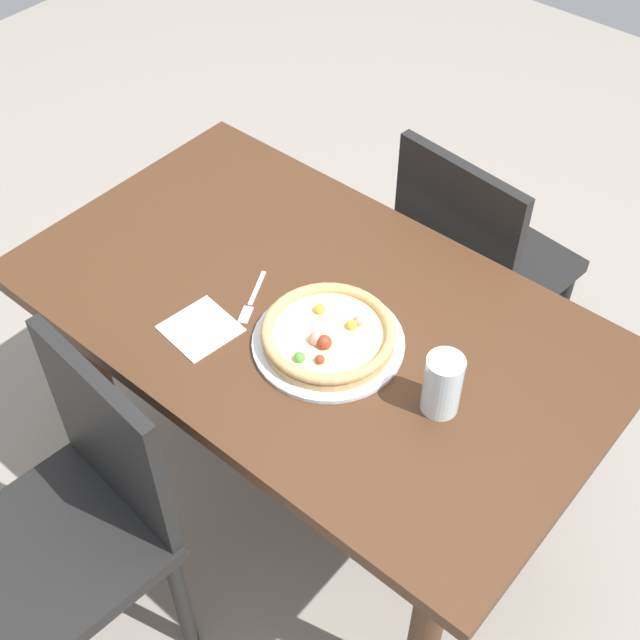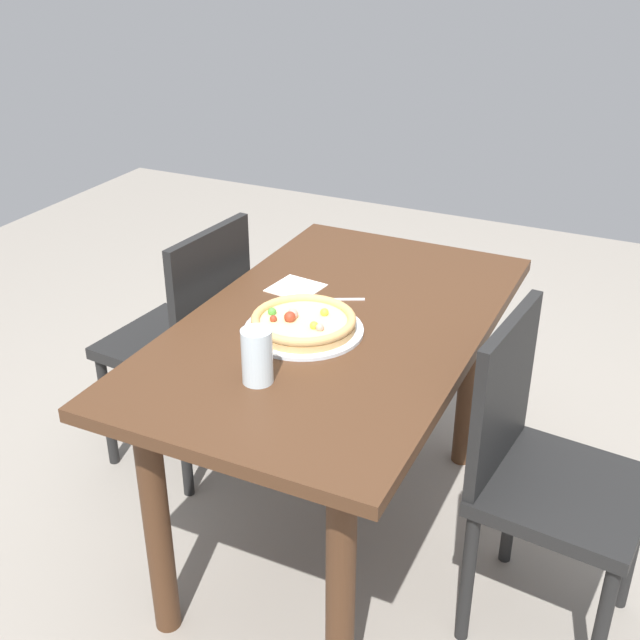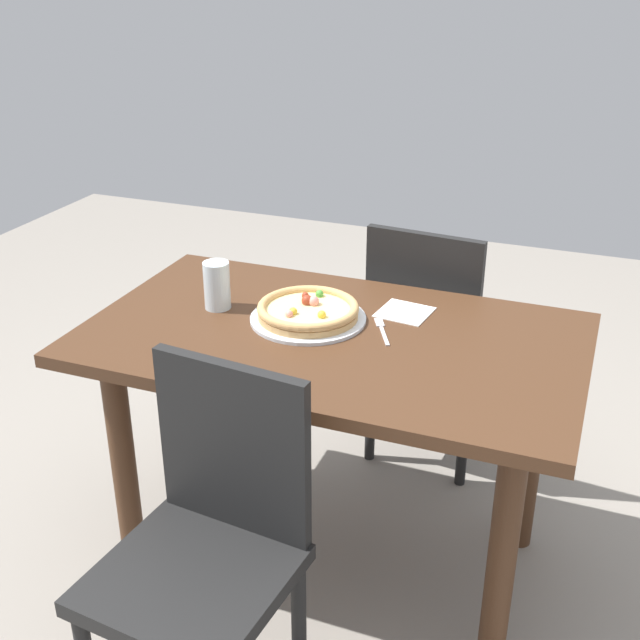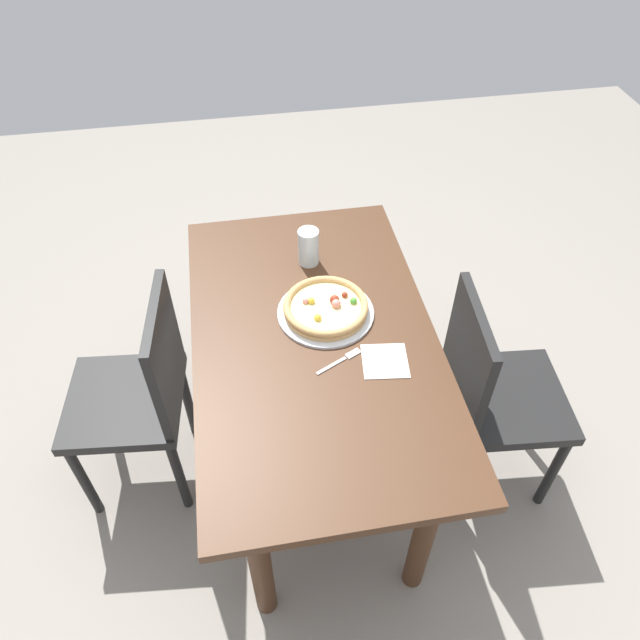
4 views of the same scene
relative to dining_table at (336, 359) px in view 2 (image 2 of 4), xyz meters
name	(u,v)px [view 2 (image 2 of 4)]	position (x,y,z in m)	size (l,w,h in m)	color
ground_plane	(334,531)	(0.00, 0.00, -0.63)	(6.00, 6.00, 0.00)	gray
dining_table	(336,359)	(0.00, 0.00, 0.00)	(1.33, 0.78, 0.75)	#472B19
chair_near	(541,469)	(-0.07, -0.60, -0.14)	(0.44, 0.44, 0.89)	black
chair_far	(186,337)	(0.14, 0.60, -0.14)	(0.44, 0.44, 0.89)	black
plate	(304,330)	(-0.09, 0.05, 0.12)	(0.32, 0.32, 0.01)	silver
pizza	(303,322)	(-0.09, 0.05, 0.15)	(0.28, 0.28, 0.05)	tan
fork	(331,299)	(0.12, 0.07, 0.12)	(0.09, 0.16, 0.00)	silver
drinking_glass	(257,356)	(-0.36, 0.04, 0.19)	(0.08, 0.08, 0.14)	silver
napkin	(296,288)	(0.14, 0.20, 0.12)	(0.14, 0.14, 0.00)	white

